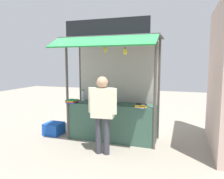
{
  "coord_description": "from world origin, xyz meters",
  "views": [
    {
      "loc": [
        1.65,
        -4.94,
        1.9
      ],
      "look_at": [
        0.0,
        0.0,
        1.26
      ],
      "focal_mm": 34.66,
      "sensor_mm": 36.0,
      "label": 1
    }
  ],
  "objects": [
    {
      "name": "ground_plane",
      "position": [
        0.0,
        0.0,
        0.0
      ],
      "size": [
        20.0,
        20.0,
        0.0
      ],
      "primitive_type": "plane",
      "color": "#9E9384"
    },
    {
      "name": "water_bottle_far_left",
      "position": [
        -0.86,
        0.18,
        1.05
      ],
      "size": [
        0.08,
        0.08,
        0.29
      ],
      "color": "silver",
      "rests_on": "stall_counter"
    },
    {
      "name": "water_bottle_far_right",
      "position": [
        -0.57,
        0.03,
        1.05
      ],
      "size": [
        0.08,
        0.08,
        0.29
      ],
      "color": "silver",
      "rests_on": "stall_counter"
    },
    {
      "name": "magazine_stack_mid_right",
      "position": [
        0.76,
        -0.22,
        0.95
      ],
      "size": [
        0.26,
        0.28,
        0.08
      ],
      "color": "blue",
      "rests_on": "stall_counter"
    },
    {
      "name": "stall_counter",
      "position": [
        0.0,
        0.0,
        0.46
      ],
      "size": [
        2.14,
        0.56,
        0.91
      ],
      "primitive_type": "cube",
      "color": "#385B4C",
      "rests_on": "ground"
    },
    {
      "name": "neighbour_wall",
      "position": [
        2.37,
        0.3,
        1.58
      ],
      "size": [
        0.2,
        2.4,
        3.16
      ],
      "primitive_type": "cube",
      "color": "beige",
      "rests_on": "ground"
    },
    {
      "name": "magazine_stack_front_right",
      "position": [
        -0.08,
        -0.21,
        0.93
      ],
      "size": [
        0.24,
        0.32,
        0.05
      ],
      "color": "yellow",
      "rests_on": "stall_counter"
    },
    {
      "name": "banana_bunch_rightmost",
      "position": [
        -0.03,
        -0.38,
        2.2
      ],
      "size": [
        0.09,
        0.08,
        0.24
      ],
      "color": "#332D23"
    },
    {
      "name": "stall_structure",
      "position": [
        0.0,
        0.13,
        1.71
      ],
      "size": [
        2.34,
        1.46,
        2.85
      ],
      "color": "#4C4742",
      "rests_on": "ground"
    },
    {
      "name": "vendor_person",
      "position": [
        0.08,
        -0.87,
        0.98
      ],
      "size": [
        0.62,
        0.25,
        1.63
      ],
      "rotation": [
        0.0,
        0.0,
        3.25
      ],
      "color": "#383842",
      "rests_on": "ground"
    },
    {
      "name": "banana_bunch_inner_left",
      "position": [
        0.43,
        -0.38,
        2.15
      ],
      "size": [
        0.1,
        0.1,
        0.29
      ],
      "color": "#332D23"
    },
    {
      "name": "water_bottle_back_right",
      "position": [
        -0.07,
        0.07,
        1.04
      ],
      "size": [
        0.08,
        0.08,
        0.28
      ],
      "color": "silver",
      "rests_on": "stall_counter"
    },
    {
      "name": "plastic_crate",
      "position": [
        -1.6,
        -0.11,
        0.15
      ],
      "size": [
        0.45,
        0.45,
        0.31
      ],
      "primitive_type": "cube",
      "rotation": [
        0.0,
        0.0,
        -0.03
      ],
      "color": "#194CB2",
      "rests_on": "ground"
    },
    {
      "name": "magazine_stack_back_left",
      "position": [
        -0.99,
        -0.2,
        0.95
      ],
      "size": [
        0.27,
        0.28,
        0.08
      ],
      "color": "blue",
      "rests_on": "stall_counter"
    }
  ]
}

